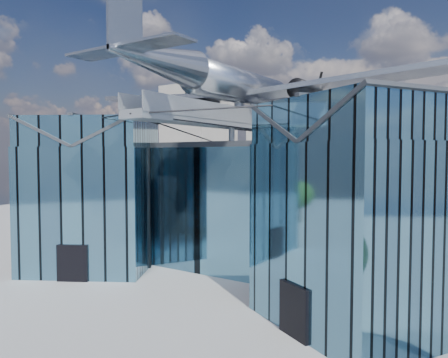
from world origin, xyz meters
The scene contains 4 objects.
ground_plane centered at (0.00, 0.00, 0.00)m, with size 120.00×120.00×0.00m, color gray.
museum centered at (0.00, 5.82, 5.54)m, with size 32.88×24.50×17.60m.
bg_towers centered at (1.45, 50.49, 10.01)m, with size 77.00×24.50×26.00m.
tree_side_w centered at (-31.93, 10.82, 3.18)m, with size 3.07×3.07×4.70m.
Camera 1 is at (17.27, -23.70, 8.82)m, focal length 35.00 mm.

